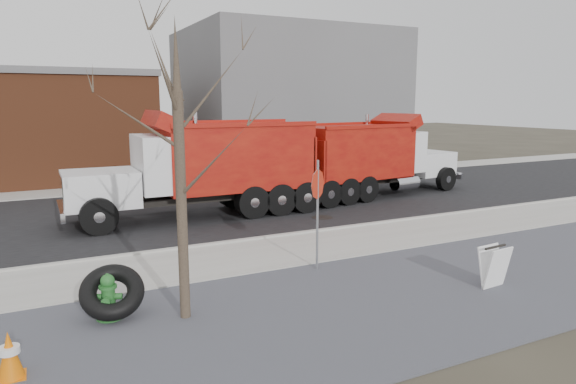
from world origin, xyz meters
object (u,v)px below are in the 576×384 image
sandwich_board (494,266)px  dump_truck_red_a (372,155)px  fire_hydrant (109,299)px  stop_sign (318,195)px  dump_truck_red_b (206,164)px  truck_tire (112,292)px

sandwich_board → dump_truck_red_a: dump_truck_red_a is taller
fire_hydrant → dump_truck_red_a: (11.27, 7.92, 1.27)m
stop_sign → sandwich_board: (2.68, -2.65, -1.28)m
dump_truck_red_a → dump_truck_red_b: bearing=177.5°
truck_tire → dump_truck_red_a: 13.74m
stop_sign → sandwich_board: bearing=-59.2°
fire_hydrant → dump_truck_red_a: size_ratio=0.10×
truck_tire → sandwich_board: bearing=-15.1°
dump_truck_red_b → dump_truck_red_a: bearing=-174.6°
truck_tire → sandwich_board: truck_tire is taller
truck_tire → dump_truck_red_a: bearing=35.1°
truck_tire → stop_sign: 4.79m
fire_hydrant → dump_truck_red_b: 8.44m
fire_hydrant → dump_truck_red_b: bearing=80.8°
dump_truck_red_a → stop_sign: bearing=-140.6°
fire_hydrant → stop_sign: size_ratio=0.34×
dump_truck_red_b → stop_sign: bearing=94.7°
sandwich_board → dump_truck_red_b: size_ratio=0.11×
fire_hydrant → sandwich_board: size_ratio=0.97×
dump_truck_red_a → fire_hydrant: bearing=-152.8°
fire_hydrant → dump_truck_red_b: size_ratio=0.10×
dump_truck_red_a → dump_truck_red_b: (-7.17, -0.68, 0.11)m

